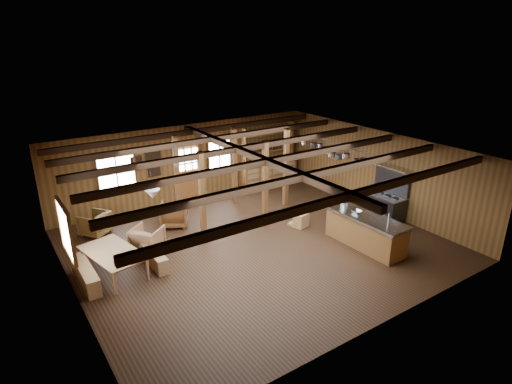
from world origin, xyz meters
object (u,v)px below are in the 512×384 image
armchair_b (174,214)px  armchair_c (147,239)px  kitchen_island (366,231)px  commercial_range (385,201)px  dining_table (116,263)px  armchair_a (95,224)px

armchair_b → armchair_c: (-1.33, -1.16, -0.02)m
kitchen_island → commercial_range: size_ratio=1.41×
dining_table → commercial_range: bearing=-111.4°
commercial_range → armchair_c: commercial_range is taller
armchair_c → armchair_b: bearing=-88.1°
armchair_a → kitchen_island: bearing=105.6°
commercial_range → armchair_c: size_ratio=2.23×
armchair_a → armchair_c: 2.14m
dining_table → armchair_b: bearing=-63.9°
armchair_a → armchair_b: (2.29, -0.75, 0.03)m
commercial_range → armchair_b: 6.95m
commercial_range → armchair_a: 9.33m
armchair_a → armchair_c: (0.96, -1.91, 0.00)m
commercial_range → armchair_a: size_ratio=2.25×
kitchen_island → dining_table: (-6.51, 2.48, -0.15)m
kitchen_island → commercial_range: (2.04, 1.05, 0.11)m
kitchen_island → armchair_b: kitchen_island is taller
dining_table → armchair_a: (0.17, 2.67, 0.03)m
dining_table → armchair_a: size_ratio=2.38×
kitchen_island → armchair_c: kitchen_island is taller
armchair_b → armchair_c: 1.77m
dining_table → armchair_b: 3.13m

